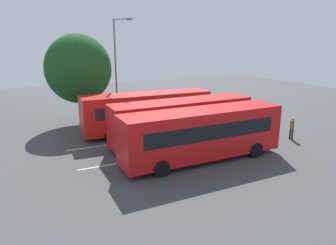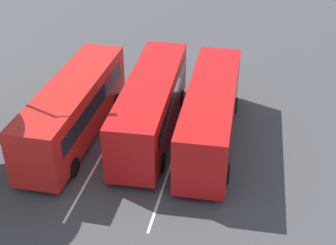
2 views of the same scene
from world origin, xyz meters
TOP-DOWN VIEW (x-y plane):
  - ground_plane at (0.00, 0.00)m, footprint 70.58×70.58m
  - bus_far_left at (-0.01, -3.38)m, footprint 10.34×2.62m
  - bus_center_left at (0.35, -0.19)m, footprint 10.32×2.54m
  - bus_center_right at (-0.67, 3.68)m, footprint 10.41×2.87m
  - pedestrian at (8.18, -2.94)m, footprint 0.43×0.43m
  - street_lamp at (-1.72, 7.80)m, footprint 0.78×2.83m
  - depot_tree at (-4.84, 8.85)m, footprint 5.63×5.07m
  - lane_stripe_outer_left at (0.00, -1.80)m, footprint 14.55×0.69m
  - lane_stripe_inner_left at (0.00, 1.80)m, footprint 14.55×0.69m

SIDE VIEW (x-z plane):
  - ground_plane at x=0.00m, z-range 0.00..0.00m
  - lane_stripe_outer_left at x=0.00m, z-range 0.00..0.01m
  - lane_stripe_inner_left at x=0.00m, z-range 0.00..0.01m
  - pedestrian at x=8.18m, z-range 0.15..1.84m
  - bus_far_left at x=-0.01m, z-range 0.16..3.33m
  - bus_center_left at x=0.35m, z-range 0.16..3.33m
  - bus_center_right at x=-0.67m, z-range 0.16..3.33m
  - depot_tree at x=-4.84m, z-range 0.93..8.73m
  - street_lamp at x=-1.72m, z-range 0.66..9.63m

